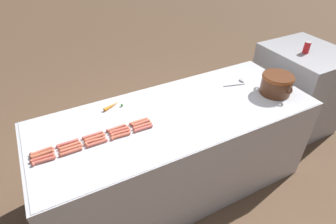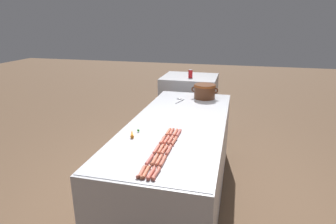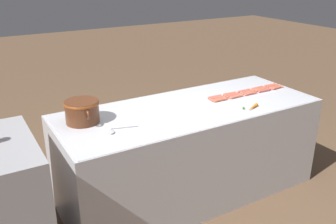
# 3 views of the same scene
# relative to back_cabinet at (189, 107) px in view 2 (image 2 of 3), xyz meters

# --- Properties ---
(ground_plane) EXTENTS (20.00, 20.00, 0.00)m
(ground_plane) POSITION_rel_back_cabinet_xyz_m (0.19, -1.80, -0.52)
(ground_plane) COLOR brown
(griddle_counter) EXTENTS (0.96, 2.45, 0.91)m
(griddle_counter) POSITION_rel_back_cabinet_xyz_m (0.19, -1.80, -0.06)
(griddle_counter) COLOR #BCBCC1
(griddle_counter) RESTS_ON ground_plane
(back_cabinet) EXTENTS (0.87, 0.77, 1.03)m
(back_cabinet) POSITION_rel_back_cabinet_xyz_m (0.00, 0.00, 0.00)
(back_cabinet) COLOR #A0A0A4
(back_cabinet) RESTS_ON ground_plane
(hot_dog_0) EXTENTS (0.04, 0.17, 0.03)m
(hot_dog_0) POSITION_rel_back_cabinet_xyz_m (0.17, -2.87, 0.41)
(hot_dog_0) COLOR #C6624B
(hot_dog_0) RESTS_ON griddle_counter
(hot_dog_1) EXTENTS (0.03, 0.17, 0.03)m
(hot_dog_1) POSITION_rel_back_cabinet_xyz_m (0.17, -2.70, 0.41)
(hot_dog_1) COLOR #C6594F
(hot_dog_1) RESTS_ON griddle_counter
(hot_dog_2) EXTENTS (0.03, 0.17, 0.03)m
(hot_dog_2) POSITION_rel_back_cabinet_xyz_m (0.17, -2.51, 0.41)
(hot_dog_2) COLOR #C85E4E
(hot_dog_2) RESTS_ON griddle_counter
(hot_dog_3) EXTENTS (0.03, 0.17, 0.03)m
(hot_dog_3) POSITION_rel_back_cabinet_xyz_m (0.17, -2.32, 0.41)
(hot_dog_3) COLOR #C56651
(hot_dog_3) RESTS_ON griddle_counter
(hot_dog_4) EXTENTS (0.03, 0.17, 0.03)m
(hot_dog_4) POSITION_rel_back_cabinet_xyz_m (0.17, -2.14, 0.41)
(hot_dog_4) COLOR #C86648
(hot_dog_4) RESTS_ON griddle_counter
(hot_dog_5) EXTENTS (0.03, 0.17, 0.03)m
(hot_dog_5) POSITION_rel_back_cabinet_xyz_m (0.20, -2.88, 0.41)
(hot_dog_5) COLOR #C36747
(hot_dog_5) RESTS_ON griddle_counter
(hot_dog_6) EXTENTS (0.03, 0.17, 0.03)m
(hot_dog_6) POSITION_rel_back_cabinet_xyz_m (0.20, -2.69, 0.41)
(hot_dog_6) COLOR #C7674A
(hot_dog_6) RESTS_ON griddle_counter
(hot_dog_7) EXTENTS (0.03, 0.17, 0.03)m
(hot_dog_7) POSITION_rel_back_cabinet_xyz_m (0.20, -2.50, 0.41)
(hot_dog_7) COLOR #CD674B
(hot_dog_7) RESTS_ON griddle_counter
(hot_dog_8) EXTENTS (0.03, 0.17, 0.03)m
(hot_dog_8) POSITION_rel_back_cabinet_xyz_m (0.20, -2.31, 0.41)
(hot_dog_8) COLOR #CC5D4A
(hot_dog_8) RESTS_ON griddle_counter
(hot_dog_9) EXTENTS (0.03, 0.17, 0.03)m
(hot_dog_9) POSITION_rel_back_cabinet_xyz_m (0.20, -2.13, 0.41)
(hot_dog_9) COLOR #C6634E
(hot_dog_9) RESTS_ON griddle_counter
(hot_dog_10) EXTENTS (0.03, 0.17, 0.03)m
(hot_dog_10) POSITION_rel_back_cabinet_xyz_m (0.24, -2.88, 0.41)
(hot_dog_10) COLOR #CD5A4A
(hot_dog_10) RESTS_ON griddle_counter
(hot_dog_11) EXTENTS (0.03, 0.17, 0.03)m
(hot_dog_11) POSITION_rel_back_cabinet_xyz_m (0.23, -2.69, 0.41)
(hot_dog_11) COLOR #C9664D
(hot_dog_11) RESTS_ON griddle_counter
(hot_dog_12) EXTENTS (0.04, 0.17, 0.03)m
(hot_dog_12) POSITION_rel_back_cabinet_xyz_m (0.23, -2.51, 0.41)
(hot_dog_12) COLOR #C76149
(hot_dog_12) RESTS_ON griddle_counter
(hot_dog_13) EXTENTS (0.03, 0.17, 0.03)m
(hot_dog_13) POSITION_rel_back_cabinet_xyz_m (0.23, -2.31, 0.41)
(hot_dog_13) COLOR #CD604A
(hot_dog_13) RESTS_ON griddle_counter
(hot_dog_14) EXTENTS (0.03, 0.17, 0.03)m
(hot_dog_14) POSITION_rel_back_cabinet_xyz_m (0.24, -2.13, 0.41)
(hot_dog_14) COLOR #C9654E
(hot_dog_14) RESTS_ON griddle_counter
(hot_dog_15) EXTENTS (0.03, 0.17, 0.03)m
(hot_dog_15) POSITION_rel_back_cabinet_xyz_m (0.27, -2.87, 0.41)
(hot_dog_15) COLOR #C45F4F
(hot_dog_15) RESTS_ON griddle_counter
(hot_dog_16) EXTENTS (0.03, 0.17, 0.03)m
(hot_dog_16) POSITION_rel_back_cabinet_xyz_m (0.27, -2.69, 0.41)
(hot_dog_16) COLOR #C15F49
(hot_dog_16) RESTS_ON griddle_counter
(hot_dog_17) EXTENTS (0.03, 0.17, 0.03)m
(hot_dog_17) POSITION_rel_back_cabinet_xyz_m (0.27, -2.51, 0.41)
(hot_dog_17) COLOR #C45C4B
(hot_dog_17) RESTS_ON griddle_counter
(hot_dog_18) EXTENTS (0.03, 0.17, 0.03)m
(hot_dog_18) POSITION_rel_back_cabinet_xyz_m (0.27, -2.32, 0.41)
(hot_dog_18) COLOR #C65F47
(hot_dog_18) RESTS_ON griddle_counter
(hot_dog_19) EXTENTS (0.03, 0.17, 0.03)m
(hot_dog_19) POSITION_rel_back_cabinet_xyz_m (0.27, -2.14, 0.41)
(hot_dog_19) COLOR #C05A50
(hot_dog_19) RESTS_ON griddle_counter
(bean_pot) EXTENTS (0.36, 0.29, 0.19)m
(bean_pot) POSITION_rel_back_cabinet_xyz_m (0.34, -0.84, 0.50)
(bean_pot) COLOR #562D19
(bean_pot) RESTS_ON griddle_counter
(serving_spoon) EXTENTS (0.11, 0.27, 0.02)m
(serving_spoon) POSITION_rel_back_cabinet_xyz_m (0.04, -1.00, 0.40)
(serving_spoon) COLOR #B7B7BC
(serving_spoon) RESTS_ON griddle_counter
(carrot) EXTENTS (0.09, 0.17, 0.03)m
(carrot) POSITION_rel_back_cabinet_xyz_m (-0.14, -2.25, 0.41)
(carrot) COLOR orange
(carrot) RESTS_ON griddle_counter
(soda_can) EXTENTS (0.07, 0.07, 0.13)m
(soda_can) POSITION_rel_back_cabinet_xyz_m (0.03, -0.11, 0.58)
(soda_can) COLOR red
(soda_can) RESTS_ON back_cabinet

